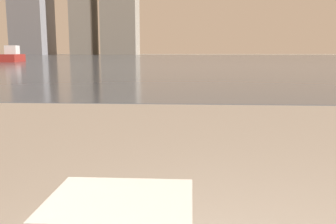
# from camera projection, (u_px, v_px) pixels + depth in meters

# --- Properties ---
(harbor_water) EXTENTS (180.00, 110.00, 0.01)m
(harbor_water) POSITION_uv_depth(u_px,v_px,m) (191.00, 57.00, 61.00)
(harbor_water) COLOR slate
(harbor_water) RESTS_ON ground_plane
(harbor_boat_3) EXTENTS (2.11, 4.21, 1.51)m
(harbor_boat_3) POSITION_uv_depth(u_px,v_px,m) (13.00, 56.00, 35.05)
(harbor_boat_3) COLOR maroon
(harbor_boat_3) RESTS_ON harbor_water
(skyline_tower_1) EXTENTS (7.15, 7.83, 31.17)m
(skyline_tower_1) POSITION_uv_depth(u_px,v_px,m) (83.00, 4.00, 115.77)
(skyline_tower_1) COLOR gray
(skyline_tower_1) RESTS_ON ground_plane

